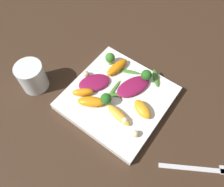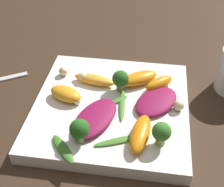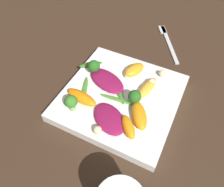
% 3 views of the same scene
% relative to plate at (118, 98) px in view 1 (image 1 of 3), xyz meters
% --- Properties ---
extents(ground_plane, '(2.40, 2.40, 0.00)m').
position_rel_plate_xyz_m(ground_plane, '(0.00, 0.00, -0.01)').
color(ground_plane, '#382619').
extents(plate, '(0.26, 0.26, 0.02)m').
position_rel_plate_xyz_m(plate, '(0.00, 0.00, 0.00)').
color(plate, white).
rests_on(plate, ground_plane).
extents(drinking_glass, '(0.08, 0.08, 0.08)m').
position_rel_plate_xyz_m(drinking_glass, '(0.10, -0.23, 0.03)').
color(drinking_glass, white).
rests_on(drinking_glass, ground_plane).
extents(fork, '(0.11, 0.17, 0.01)m').
position_rel_plate_xyz_m(fork, '(0.03, 0.28, -0.01)').
color(fork, silver).
rests_on(fork, ground_plane).
extents(radicchio_leaf_0, '(0.12, 0.09, 0.01)m').
position_rel_plate_xyz_m(radicchio_leaf_0, '(-0.05, 0.02, 0.02)').
color(radicchio_leaf_0, maroon).
rests_on(radicchio_leaf_0, plate).
extents(radicchio_leaf_1, '(0.11, 0.10, 0.01)m').
position_rel_plate_xyz_m(radicchio_leaf_1, '(0.01, -0.08, 0.02)').
color(radicchio_leaf_1, maroon).
rests_on(radicchio_leaf_1, plate).
extents(orange_segment_0, '(0.06, 0.08, 0.02)m').
position_rel_plate_xyz_m(orange_segment_0, '(0.06, -0.04, 0.02)').
color(orange_segment_0, orange).
rests_on(orange_segment_0, plate).
extents(orange_segment_1, '(0.08, 0.04, 0.02)m').
position_rel_plate_xyz_m(orange_segment_1, '(-0.07, -0.06, 0.02)').
color(orange_segment_1, orange).
rests_on(orange_segment_1, plate).
extents(orange_segment_2, '(0.06, 0.06, 0.02)m').
position_rel_plate_xyz_m(orange_segment_2, '(0.05, -0.08, 0.02)').
color(orange_segment_2, orange).
rests_on(orange_segment_2, plate).
extents(orange_segment_3, '(0.05, 0.07, 0.02)m').
position_rel_plate_xyz_m(orange_segment_3, '(0.00, 0.08, 0.02)').
color(orange_segment_3, orange).
rests_on(orange_segment_3, plate).
extents(orange_segment_4, '(0.04, 0.08, 0.02)m').
position_rel_plate_xyz_m(orange_segment_4, '(0.05, 0.04, 0.02)').
color(orange_segment_4, '#FCAD33').
rests_on(orange_segment_4, plate).
extents(broccoli_floret_0, '(0.03, 0.03, 0.04)m').
position_rel_plate_xyz_m(broccoli_floret_0, '(0.04, -0.01, 0.04)').
color(broccoli_floret_0, '#7A9E51').
rests_on(broccoli_floret_0, plate).
extents(broccoli_floret_1, '(0.03, 0.03, 0.04)m').
position_rel_plate_xyz_m(broccoli_floret_1, '(-0.09, 0.03, 0.03)').
color(broccoli_floret_1, '#7A9E51').
rests_on(broccoli_floret_1, plate).
extents(broccoli_floret_2, '(0.03, 0.03, 0.04)m').
position_rel_plate_xyz_m(broccoli_floret_2, '(-0.08, -0.09, 0.04)').
color(broccoli_floret_2, '#84AD5B').
rests_on(broccoli_floret_2, plate).
extents(arugula_sprig_0, '(0.06, 0.05, 0.01)m').
position_rel_plate_xyz_m(arugula_sprig_0, '(-0.11, 0.05, 0.02)').
color(arugula_sprig_0, '#3D7528').
rests_on(arugula_sprig_0, plate).
extents(arugula_sprig_1, '(0.07, 0.08, 0.01)m').
position_rel_plate_xyz_m(arugula_sprig_1, '(-0.01, 0.01, 0.01)').
color(arugula_sprig_1, '#3D7528').
rests_on(arugula_sprig_1, plate).
extents(arugula_sprig_2, '(0.05, 0.08, 0.00)m').
position_rel_plate_xyz_m(arugula_sprig_2, '(-0.08, -0.03, 0.01)').
color(arugula_sprig_2, '#47842D').
rests_on(arugula_sprig_2, plate).
extents(arugula_sprig_3, '(0.09, 0.02, 0.00)m').
position_rel_plate_xyz_m(arugula_sprig_3, '(-0.00, -0.02, 0.01)').
color(arugula_sprig_3, '#47842D').
rests_on(arugula_sprig_3, plate).
extents(macadamia_nut_0, '(0.02, 0.02, 0.02)m').
position_rel_plate_xyz_m(macadamia_nut_0, '(0.05, 0.06, 0.02)').
color(macadamia_nut_0, beige).
rests_on(macadamia_nut_0, plate).
extents(macadamia_nut_1, '(0.01, 0.01, 0.01)m').
position_rel_plate_xyz_m(macadamia_nut_1, '(-0.01, 0.06, 0.02)').
color(macadamia_nut_1, beige).
rests_on(macadamia_nut_1, plate).
extents(macadamia_nut_2, '(0.02, 0.02, 0.02)m').
position_rel_plate_xyz_m(macadamia_nut_2, '(0.07, 0.10, 0.02)').
color(macadamia_nut_2, beige).
rests_on(macadamia_nut_2, plate).
extents(macadamia_nut_3, '(0.02, 0.02, 0.02)m').
position_rel_plate_xyz_m(macadamia_nut_3, '(0.00, -0.11, 0.02)').
color(macadamia_nut_3, beige).
rests_on(macadamia_nut_3, plate).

